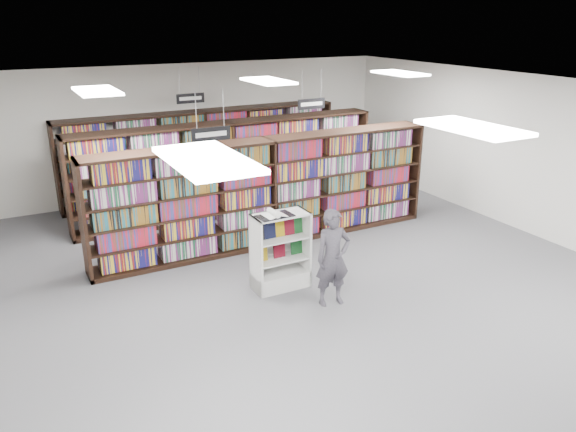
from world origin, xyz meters
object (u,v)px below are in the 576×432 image
open_book (274,214)px  shopper (333,258)px  bookshelf_row_near (269,192)px  endcap_display (280,261)px

open_book → shopper: size_ratio=0.38×
bookshelf_row_near → open_book: bookshelf_row_near is taller
bookshelf_row_near → shopper: bearing=-95.0°
open_book → shopper: (0.60, -0.80, -0.55)m
bookshelf_row_near → open_book: (-0.83, -1.90, 0.28)m
bookshelf_row_near → open_book: 2.09m
bookshelf_row_near → endcap_display: size_ratio=5.39×
bookshelf_row_near → shopper: size_ratio=4.51×
bookshelf_row_near → endcap_display: bookshelf_row_near is taller
endcap_display → open_book: (-0.14, -0.09, 0.88)m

